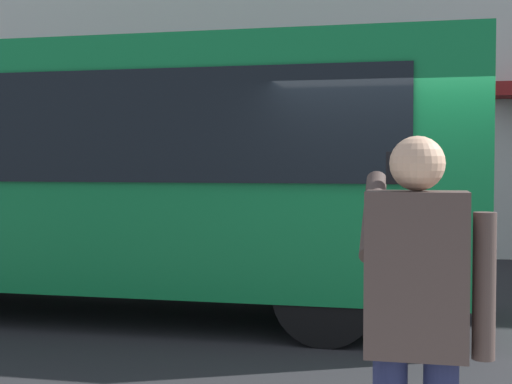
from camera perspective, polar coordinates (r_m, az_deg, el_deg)
ground_plane at (r=7.49m, az=11.80°, el=-11.18°), size 60.00×60.00×0.00m
red_bus at (r=8.83m, az=-13.39°, el=1.86°), size 9.05×2.54×3.08m
pedestrian_photographer at (r=3.03m, az=12.49°, el=-9.22°), size 0.53×0.52×1.70m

